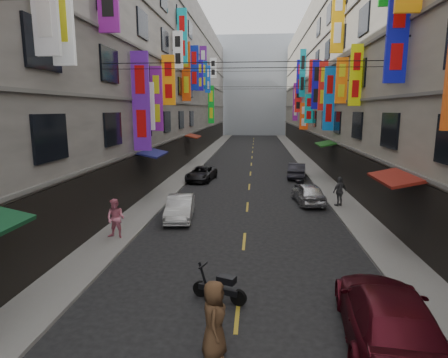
% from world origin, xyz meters
% --- Properties ---
extents(sidewalk_left, '(2.00, 90.00, 0.12)m').
position_xyz_m(sidewalk_left, '(-6.00, 42.00, 0.06)').
color(sidewalk_left, slate).
rests_on(sidewalk_left, ground).
extents(sidewalk_right, '(2.00, 90.00, 0.12)m').
position_xyz_m(sidewalk_right, '(6.00, 42.00, 0.06)').
color(sidewalk_right, slate).
rests_on(sidewalk_right, ground).
extents(building_row_left, '(10.14, 90.00, 19.00)m').
position_xyz_m(building_row_left, '(-11.99, 42.00, 9.49)').
color(building_row_left, gray).
rests_on(building_row_left, ground).
extents(building_row_right, '(10.14, 90.00, 19.00)m').
position_xyz_m(building_row_right, '(11.99, 42.00, 9.49)').
color(building_row_right, '#A09786').
rests_on(building_row_right, ground).
extents(haze_block, '(18.00, 8.00, 22.00)m').
position_xyz_m(haze_block, '(0.00, 92.00, 11.00)').
color(haze_block, '#A5AEB8').
rests_on(haze_block, ground).
extents(shop_signage, '(14.00, 55.00, 11.86)m').
position_xyz_m(shop_signage, '(-0.12, 35.29, 9.19)').
color(shop_signage, '#0E40AD').
rests_on(shop_signage, ground).
extents(street_awnings, '(13.99, 35.20, 0.41)m').
position_xyz_m(street_awnings, '(-1.26, 26.00, 3.00)').
color(street_awnings, '#134926').
rests_on(street_awnings, ground).
extents(overhead_cables, '(14.00, 38.04, 1.24)m').
position_xyz_m(overhead_cables, '(0.00, 30.00, 8.80)').
color(overhead_cables, black).
rests_on(overhead_cables, ground).
extents(lane_markings, '(0.12, 80.20, 0.01)m').
position_xyz_m(lane_markings, '(0.00, 39.00, 0.00)').
color(lane_markings, gold).
rests_on(lane_markings, ground).
extents(scooter_crossing, '(1.72, 0.82, 1.14)m').
position_xyz_m(scooter_crossing, '(-0.57, 12.61, 0.44)').
color(scooter_crossing, black).
rests_on(scooter_crossing, ground).
extents(scooter_far_right, '(0.68, 1.78, 1.14)m').
position_xyz_m(scooter_far_right, '(3.58, 28.22, 0.44)').
color(scooter_far_right, black).
rests_on(scooter_far_right, ground).
extents(car_left_mid, '(1.72, 3.94, 1.26)m').
position_xyz_m(car_left_mid, '(-3.54, 21.15, 0.63)').
color(car_left_mid, silver).
rests_on(car_left_mid, ground).
extents(car_left_far, '(2.41, 4.40, 1.17)m').
position_xyz_m(car_left_far, '(-4.00, 32.18, 0.58)').
color(car_left_far, black).
rests_on(car_left_far, ground).
extents(car_right_near, '(2.72, 5.50, 1.54)m').
position_xyz_m(car_right_near, '(3.77, 10.80, 0.77)').
color(car_right_near, '#4E0D18').
rests_on(car_right_near, ground).
extents(car_right_mid, '(1.94, 4.01, 1.32)m').
position_xyz_m(car_right_mid, '(3.77, 25.16, 0.66)').
color(car_right_mid, silver).
rests_on(car_right_mid, ground).
extents(car_right_far, '(1.95, 4.14, 1.31)m').
position_xyz_m(car_right_far, '(4.00, 34.09, 0.66)').
color(car_right_far, '#26262D').
rests_on(car_right_far, ground).
extents(pedestrian_lfar, '(0.95, 0.72, 1.78)m').
position_xyz_m(pedestrian_lfar, '(-5.74, 17.65, 1.01)').
color(pedestrian_lfar, pink).
rests_on(pedestrian_lfar, sidewalk_left).
extents(pedestrian_rfar, '(1.19, 1.08, 1.78)m').
position_xyz_m(pedestrian_rfar, '(5.47, 24.29, 1.01)').
color(pedestrian_rfar, '#505052').
rests_on(pedestrian_rfar, sidewalk_right).
extents(pedestrian_crossing, '(0.67, 0.95, 1.89)m').
position_xyz_m(pedestrian_crossing, '(-0.46, 10.03, 0.94)').
color(pedestrian_crossing, '#543721').
rests_on(pedestrian_crossing, ground).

